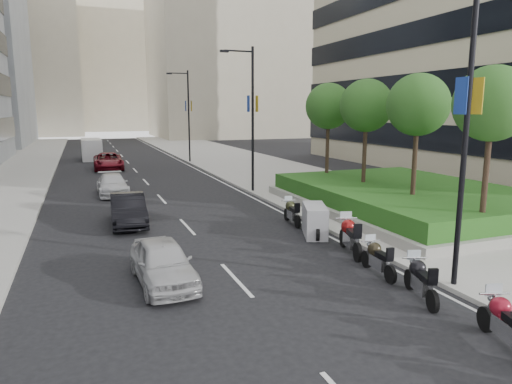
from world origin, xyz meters
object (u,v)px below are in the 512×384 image
motorcycle_5 (315,221)px  car_b (128,210)px  motorcycle_2 (420,280)px  motorcycle_4 (350,236)px  lamp_post_2 (187,112)px  car_a (163,262)px  motorcycle_6 (292,212)px  delivery_van (92,150)px  car_d (108,161)px  motorcycle_1 (506,323)px  car_c (112,185)px  motorcycle_3 (378,258)px  lamp_post_0 (463,116)px  lamp_post_1 (250,112)px

motorcycle_5 → car_b: size_ratio=0.53×
motorcycle_2 → motorcycle_4: motorcycle_4 is taller
lamp_post_2 → car_a: bearing=-103.9°
lamp_post_2 → motorcycle_5: 28.74m
motorcycle_2 → motorcycle_5: bearing=14.7°
motorcycle_6 → delivery_van: bearing=19.7°
motorcycle_5 → car_a: size_ratio=0.58×
car_d → motorcycle_2: bearing=-77.9°
motorcycle_1 → car_c: size_ratio=0.48×
motorcycle_4 → car_d: (-6.86, 28.49, 0.09)m
motorcycle_5 → car_b: (-7.13, 4.69, 0.06)m
car_c → motorcycle_4: bearing=-65.5°
car_c → delivery_van: size_ratio=0.84×
motorcycle_2 → motorcycle_6: size_ratio=1.00×
motorcycle_3 → delivery_van: delivery_van is taller
lamp_post_2 → motorcycle_4: size_ratio=3.72×
motorcycle_3 → lamp_post_0: bearing=-138.9°
motorcycle_1 → motorcycle_6: motorcycle_1 is taller
lamp_post_2 → motorcycle_2: lamp_post_2 is taller
motorcycle_2 → car_d: bearing=28.9°
car_a → car_b: (-0.27, 7.83, 0.04)m
lamp_post_2 → delivery_van: bearing=143.5°
lamp_post_2 → motorcycle_4: bearing=-91.7°
motorcycle_2 → car_d: 33.36m
car_a → car_b: 7.83m
motorcycle_3 → car_b: 11.71m
car_a → car_c: (-0.43, 16.07, -0.04)m
lamp_post_0 → lamp_post_1: size_ratio=1.00×
car_b → lamp_post_2: bearing=73.2°
car_c → car_d: car_d is taller
lamp_post_2 → car_d: bearing=-161.9°
lamp_post_0 → motorcycle_5: bearing=98.2°
lamp_post_1 → motorcycle_3: 15.93m
lamp_post_2 → motorcycle_5: size_ratio=3.91×
lamp_post_0 → lamp_post_1: 17.00m
car_a → car_d: size_ratio=0.74×
lamp_post_2 → motorcycle_3: bearing=-92.2°
car_d → car_b: bearing=-89.9°
motorcycle_6 → motorcycle_2: bearing=-176.1°
motorcycle_1 → motorcycle_3: bearing=16.0°
car_b → car_a: bearing=-86.0°
car_a → delivery_van: 38.15m
car_d → delivery_van: bearing=98.1°
motorcycle_2 → car_d: size_ratio=0.39×
motorcycle_2 → lamp_post_1: bearing=13.4°
motorcycle_2 → car_b: 13.41m
lamp_post_0 → lamp_post_2: same height
motorcycle_3 → car_d: size_ratio=0.38×
motorcycle_2 → delivery_van: bearing=28.1°
motorcycle_5 → motorcycle_6: 2.16m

